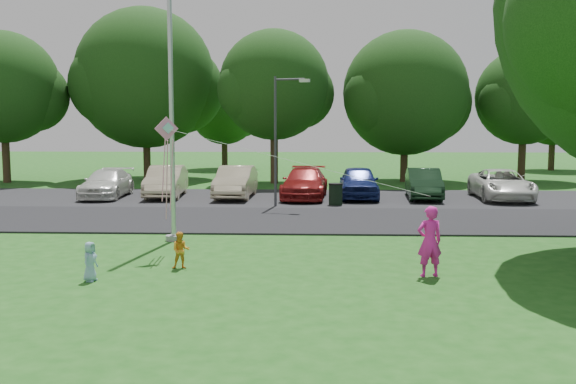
{
  "coord_description": "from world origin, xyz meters",
  "views": [
    {
      "loc": [
        0.71,
        -13.89,
        3.6
      ],
      "look_at": [
        -0.02,
        4.0,
        1.6
      ],
      "focal_mm": 40.0,
      "sensor_mm": 36.0,
      "label": 1
    }
  ],
  "objects_px": {
    "child_yellow": "(181,250)",
    "child_blue": "(90,262)",
    "woman": "(429,241)",
    "flagpole": "(171,101)",
    "trash_can": "(336,195)",
    "kite": "(172,146)",
    "street_lamp": "(280,129)"
  },
  "relations": [
    {
      "from": "flagpole",
      "to": "child_yellow",
      "type": "distance_m",
      "value": 5.31
    },
    {
      "from": "street_lamp",
      "to": "kite",
      "type": "relative_size",
      "value": 0.79
    },
    {
      "from": "child_blue",
      "to": "kite",
      "type": "xyz_separation_m",
      "value": [
        1.28,
        2.83,
        2.49
      ]
    },
    {
      "from": "street_lamp",
      "to": "trash_can",
      "type": "xyz_separation_m",
      "value": [
        2.31,
        0.54,
        -2.75
      ]
    },
    {
      "from": "child_blue",
      "to": "woman",
      "type": "bearing_deg",
      "value": -72.18
    },
    {
      "from": "flagpole",
      "to": "woman",
      "type": "height_order",
      "value": "flagpole"
    },
    {
      "from": "trash_can",
      "to": "woman",
      "type": "xyz_separation_m",
      "value": [
        1.76,
        -12.2,
        0.34
      ]
    },
    {
      "from": "woman",
      "to": "child_yellow",
      "type": "xyz_separation_m",
      "value": [
        -5.91,
        0.54,
        -0.37
      ]
    },
    {
      "from": "trash_can",
      "to": "woman",
      "type": "relative_size",
      "value": 0.59
    },
    {
      "from": "trash_can",
      "to": "kite",
      "type": "height_order",
      "value": "kite"
    },
    {
      "from": "woman",
      "to": "kite",
      "type": "bearing_deg",
      "value": -30.89
    },
    {
      "from": "flagpole",
      "to": "woman",
      "type": "distance_m",
      "value": 8.73
    },
    {
      "from": "flagpole",
      "to": "kite",
      "type": "xyz_separation_m",
      "value": [
        0.47,
        -2.13,
        -1.23
      ]
    },
    {
      "from": "flagpole",
      "to": "trash_can",
      "type": "distance_m",
      "value": 10.19
    },
    {
      "from": "kite",
      "to": "woman",
      "type": "bearing_deg",
      "value": -44.73
    },
    {
      "from": "trash_can",
      "to": "woman",
      "type": "distance_m",
      "value": 12.33
    },
    {
      "from": "child_yellow",
      "to": "trash_can",
      "type": "bearing_deg",
      "value": 62.44
    },
    {
      "from": "child_yellow",
      "to": "child_blue",
      "type": "distance_m",
      "value": 2.21
    },
    {
      "from": "street_lamp",
      "to": "kite",
      "type": "distance_m",
      "value": 9.88
    },
    {
      "from": "child_blue",
      "to": "trash_can",
      "type": "bearing_deg",
      "value": -12.43
    },
    {
      "from": "woman",
      "to": "child_blue",
      "type": "relative_size",
      "value": 1.83
    },
    {
      "from": "flagpole",
      "to": "child_blue",
      "type": "relative_size",
      "value": 11.09
    },
    {
      "from": "street_lamp",
      "to": "woman",
      "type": "bearing_deg",
      "value": -54.04
    },
    {
      "from": "street_lamp",
      "to": "trash_can",
      "type": "distance_m",
      "value": 3.63
    },
    {
      "from": "trash_can",
      "to": "kite",
      "type": "relative_size",
      "value": 0.14
    },
    {
      "from": "trash_can",
      "to": "child_yellow",
      "type": "relative_size",
      "value": 1.07
    },
    {
      "from": "child_yellow",
      "to": "child_blue",
      "type": "bearing_deg",
      "value": -151.87
    },
    {
      "from": "flagpole",
      "to": "woman",
      "type": "bearing_deg",
      "value": -31.39
    },
    {
      "from": "woman",
      "to": "flagpole",
      "type": "bearing_deg",
      "value": -44.4
    },
    {
      "from": "street_lamp",
      "to": "child_blue",
      "type": "distance_m",
      "value": 13.24
    },
    {
      "from": "flagpole",
      "to": "child_yellow",
      "type": "relative_size",
      "value": 10.99
    },
    {
      "from": "kite",
      "to": "child_yellow",
      "type": "bearing_deg",
      "value": -98.53
    }
  ]
}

